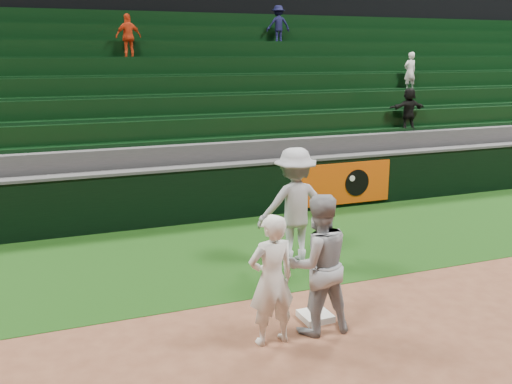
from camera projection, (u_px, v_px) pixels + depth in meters
ground at (331, 315)px, 8.10m from camera, size 70.00×70.00×0.00m
foul_grass at (255, 249)px, 10.82m from camera, size 36.00×4.20×0.01m
first_base at (315, 316)px, 7.96m from camera, size 0.42×0.42×0.09m
first_baseman at (271, 280)px, 7.14m from camera, size 0.65×0.45×1.71m
baserunner at (317, 264)px, 7.43m from camera, size 0.95×0.76×1.89m
base_coach at (295, 206)px, 9.95m from camera, size 1.40×0.90×2.04m
field_wall at (220, 191)px, 12.67m from camera, size 36.00×0.45×1.25m
stadium_seating at (177, 124)px, 15.82m from camera, size 36.00×5.95×5.04m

